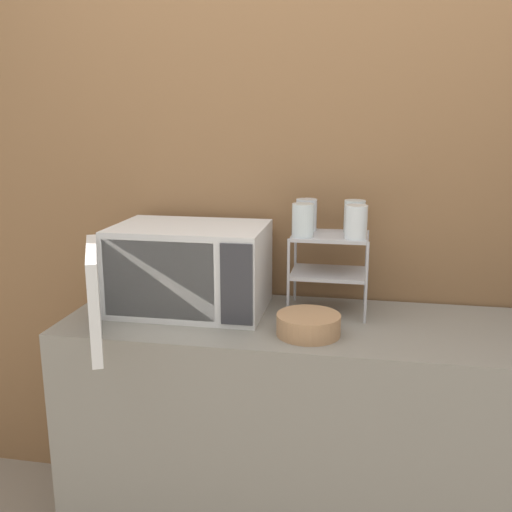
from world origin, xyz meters
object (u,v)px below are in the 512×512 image
object	(u,v)px
glass_front_right	(356,222)
glass_back_left	(306,215)
dish_rack	(329,256)
glass_front_left	(303,220)
bowl	(308,325)
microwave	(186,269)
glass_back_right	(354,216)

from	to	relation	value
glass_front_right	glass_back_left	world-z (taller)	same
dish_rack	glass_back_left	world-z (taller)	glass_back_left
glass_front_right	glass_back_left	size ratio (longest dim) A/B	1.00
glass_front_left	bowl	world-z (taller)	glass_front_left
microwave	glass_back_left	distance (m)	0.48
glass_front_left	bowl	size ratio (longest dim) A/B	0.55
dish_rack	glass_front_left	bearing A→B (deg)	-149.06
microwave	glass_front_left	distance (m)	0.45
microwave	dish_rack	xyz separation A→B (m)	(0.50, 0.09, 0.05)
dish_rack	glass_back_right	bearing A→B (deg)	37.38
glass_back_right	glass_back_left	distance (m)	0.17
glass_back_right	glass_front_right	world-z (taller)	same
glass_back_right	glass_front_right	xyz separation A→B (m)	(0.01, -0.12, 0.00)
glass_front_left	glass_front_right	size ratio (longest dim) A/B	1.00
glass_front_right	bowl	size ratio (longest dim) A/B	0.55
microwave	glass_front_right	bearing A→B (deg)	2.70
dish_rack	glass_front_right	size ratio (longest dim) A/B	2.49
microwave	dish_rack	size ratio (longest dim) A/B	2.67
microwave	glass_back_left	world-z (taller)	glass_back_left
bowl	glass_back_right	bearing A→B (deg)	67.37
glass_front_right	microwave	bearing A→B (deg)	-177.30
bowl	glass_front_left	bearing A→B (deg)	102.90
microwave	glass_front_left	world-z (taller)	glass_front_left
microwave	glass_back_right	xyz separation A→B (m)	(0.59, 0.15, 0.19)
dish_rack	glass_back_left	bearing A→B (deg)	144.73
dish_rack	bowl	world-z (taller)	dish_rack
dish_rack	glass_front_left	world-z (taller)	glass_front_left
glass_back_right	bowl	size ratio (longest dim) A/B	0.55
glass_back_right	bowl	world-z (taller)	glass_back_right
glass_back_left	glass_back_right	bearing A→B (deg)	-0.24
glass_back_left	bowl	size ratio (longest dim) A/B	0.55
glass_back_left	bowl	world-z (taller)	glass_back_left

